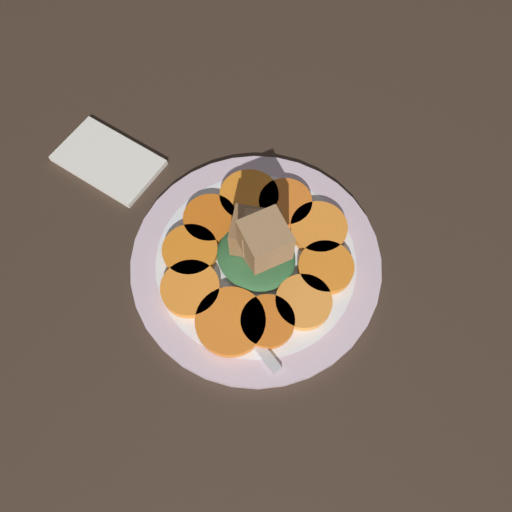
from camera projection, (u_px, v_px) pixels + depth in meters
The scene contains 15 objects.
table_slab at pixel (256, 266), 60.62cm from camera, with size 120.00×120.00×2.00cm, color #38281E.
plate at pixel (256, 261), 59.23cm from camera, with size 29.64×29.64×1.05cm.
carrot_slice_0 at pixel (249, 197), 61.56cm from camera, with size 7.30×7.30×1.18cm, color orange.
carrot_slice_1 at pixel (210, 219), 60.27cm from camera, with size 6.44×6.44×1.18cm, color orange.
carrot_slice_2 at pixel (190, 251), 58.53cm from camera, with size 6.52×6.52×1.18cm, color orange.
carrot_slice_3 at pixel (190, 289), 56.57cm from camera, with size 6.73×6.73×1.18cm, color orange.
carrot_slice_4 at pixel (231, 321), 54.97cm from camera, with size 7.82×7.82×1.18cm, color orange.
carrot_slice_5 at pixel (268, 321), 54.98cm from camera, with size 6.02×6.02×1.18cm, color orange.
carrot_slice_6 at pixel (304, 302), 55.91cm from camera, with size 6.38×6.38×1.18cm, color orange.
carrot_slice_7 at pixel (326, 267), 57.65cm from camera, with size 6.46×6.46×1.18cm, color orange.
carrot_slice_8 at pixel (319, 228), 59.76cm from camera, with size 6.84×6.84×1.18cm, color orange.
carrot_slice_9 at pixel (285, 203), 61.18cm from camera, with size 6.55×6.55×1.18cm, color orange.
center_pile at pixel (258, 244), 54.88cm from camera, with size 9.43×8.48×10.67cm.
fork at pixel (221, 297), 56.57cm from camera, with size 19.29×8.37×0.40cm.
napkin at pixel (108, 160), 65.33cm from camera, with size 13.35×8.01×0.80cm.
Camera 1 is at (12.97, -19.98, 56.76)cm, focal length 35.00 mm.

